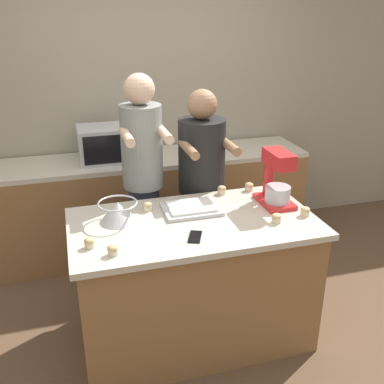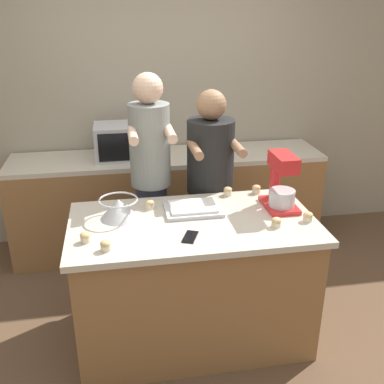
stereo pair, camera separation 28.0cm
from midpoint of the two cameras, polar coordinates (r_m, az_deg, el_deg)
ground_plane at (r=3.34m, az=2.65°, el=-17.64°), size 16.00×16.00×0.00m
back_wall at (r=4.27m, az=-1.93°, el=11.75°), size 10.00×0.06×2.70m
island_counter at (r=3.07m, az=2.81°, el=-11.22°), size 1.56×0.84×0.90m
back_counter at (r=4.20m, az=-1.10°, el=-1.23°), size 2.80×0.60×0.91m
person_left at (r=3.33m, az=-2.81°, el=1.12°), size 0.32×0.49×1.74m
person_right at (r=3.45m, az=4.63°, el=0.16°), size 0.36×0.52×1.61m
stand_mixer at (r=3.04m, az=13.85°, el=0.88°), size 0.20×0.30×0.38m
mixing_bowl at (r=2.86m, az=-6.54°, el=-2.09°), size 0.25×0.25×0.13m
baking_tray at (r=2.97m, az=2.82°, el=-2.14°), size 0.37×0.28×0.04m
microwave_oven at (r=3.96m, az=-6.97°, el=6.38°), size 0.45×0.36×0.30m
cell_phone at (r=2.64m, az=2.82°, el=-5.77°), size 0.12×0.16×0.01m
cupcake_0 at (r=2.52m, az=-7.79°, el=-6.81°), size 0.06×0.06×0.06m
cupcake_1 at (r=2.99m, az=-2.73°, el=-1.63°), size 0.06×0.06×0.06m
cupcake_2 at (r=2.95m, az=17.18°, el=-3.06°), size 0.06×0.06×0.06m
cupcake_3 at (r=2.82m, az=13.48°, el=-3.81°), size 0.06×0.06×0.06m
cupcake_4 at (r=3.22m, az=7.06°, el=0.06°), size 0.06×0.06×0.06m
cupcake_5 at (r=3.29m, az=10.60°, el=0.32°), size 0.06×0.06×0.06m
cupcake_6 at (r=2.62m, az=-10.44°, el=-5.72°), size 0.06×0.06×0.06m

